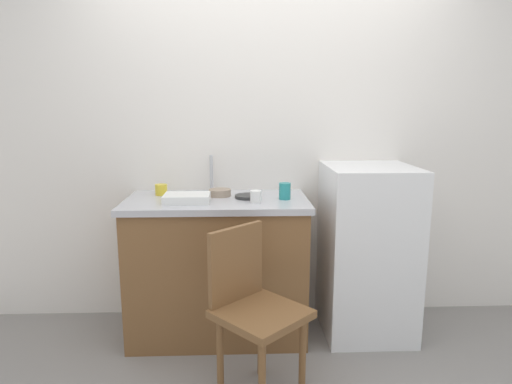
{
  "coord_description": "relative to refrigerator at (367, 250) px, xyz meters",
  "views": [
    {
      "loc": [
        -0.2,
        -2.12,
        1.5
      ],
      "look_at": [
        -0.09,
        0.6,
        0.97
      ],
      "focal_mm": 30.86,
      "sensor_mm": 36.0,
      "label": 1
    }
  ],
  "objects": [
    {
      "name": "back_wall",
      "position": [
        -0.65,
        0.35,
        0.73
      ],
      "size": [
        4.8,
        0.1,
        2.59
      ],
      "primitive_type": "cube",
      "color": "white",
      "rests_on": "ground_plane"
    },
    {
      "name": "cabinet_base",
      "position": [
        -0.99,
        0.0,
        -0.12
      ],
      "size": [
        1.12,
        0.6,
        0.88
      ],
      "primitive_type": "cube",
      "color": "brown",
      "rests_on": "ground_plane"
    },
    {
      "name": "countertop",
      "position": [
        -0.99,
        0.0,
        0.34
      ],
      "size": [
        1.16,
        0.64,
        0.04
      ],
      "primitive_type": "cube",
      "color": "#B7B7BC",
      "rests_on": "cabinet_base"
    },
    {
      "name": "faucet",
      "position": [
        -1.04,
        0.25,
        0.48
      ],
      "size": [
        0.02,
        0.02,
        0.25
      ],
      "primitive_type": "cylinder",
      "color": "#B7B7BC",
      "rests_on": "countertop"
    },
    {
      "name": "refrigerator",
      "position": [
        0.0,
        0.0,
        0.0
      ],
      "size": [
        0.56,
        0.6,
        1.12
      ],
      "primitive_type": "cube",
      "color": "white",
      "rests_on": "ground_plane"
    },
    {
      "name": "chair",
      "position": [
        -0.78,
        -0.66,
        -0.06
      ],
      "size": [
        0.57,
        0.57,
        0.89
      ],
      "rotation": [
        0.0,
        0.0,
        0.75
      ],
      "color": "brown",
      "rests_on": "ground_plane"
    },
    {
      "name": "dish_tray",
      "position": [
        -1.17,
        -0.1,
        0.38
      ],
      "size": [
        0.28,
        0.2,
        0.05
      ],
      "primitive_type": "cube",
      "color": "white",
      "rests_on": "countertop"
    },
    {
      "name": "terracotta_bowl",
      "position": [
        -0.97,
        0.08,
        0.38
      ],
      "size": [
        0.14,
        0.14,
        0.05
      ],
      "primitive_type": "cylinder",
      "color": "gray",
      "rests_on": "countertop"
    },
    {
      "name": "hotplate",
      "position": [
        -0.79,
        0.01,
        0.37
      ],
      "size": [
        0.17,
        0.17,
        0.02
      ],
      "primitive_type": "cylinder",
      "color": "#2D2D2D",
      "rests_on": "countertop"
    },
    {
      "name": "cup_teal",
      "position": [
        -0.56,
        -0.04,
        0.41
      ],
      "size": [
        0.07,
        0.07,
        0.1
      ],
      "primitive_type": "cylinder",
      "color": "teal",
      "rests_on": "countertop"
    },
    {
      "name": "cup_yellow",
      "position": [
        -1.36,
        0.13,
        0.39
      ],
      "size": [
        0.08,
        0.08,
        0.07
      ],
      "primitive_type": "cylinder",
      "color": "yellow",
      "rests_on": "countertop"
    },
    {
      "name": "cup_white",
      "position": [
        -0.74,
        -0.12,
        0.39
      ],
      "size": [
        0.07,
        0.07,
        0.07
      ],
      "primitive_type": "cylinder",
      "color": "white",
      "rests_on": "countertop"
    }
  ]
}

